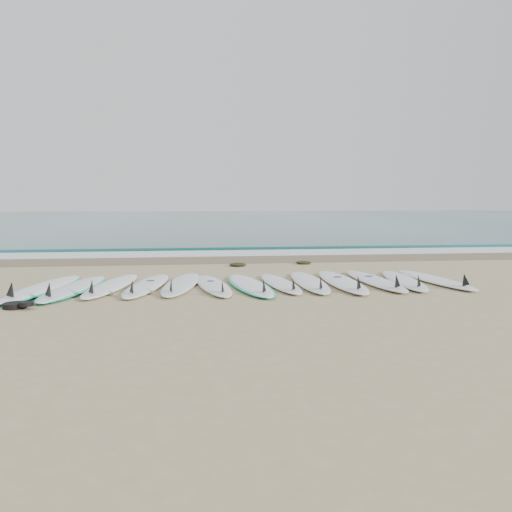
{
  "coord_description": "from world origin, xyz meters",
  "views": [
    {
      "loc": [
        -0.9,
        -8.95,
        1.57
      ],
      "look_at": [
        0.32,
        1.36,
        0.4
      ],
      "focal_mm": 35.0,
      "sensor_mm": 36.0,
      "label": 1
    }
  ],
  "objects": [
    {
      "name": "ground",
      "position": [
        0.0,
        0.0,
        0.0
      ],
      "size": [
        120.0,
        120.0,
        0.0
      ],
      "primitive_type": "plane",
      "color": "tan"
    },
    {
      "name": "ocean",
      "position": [
        0.0,
        32.5,
        0.01
      ],
      "size": [
        120.0,
        55.0,
        0.03
      ],
      "primitive_type": "cube",
      "color": "#1D595D",
      "rests_on": "ground"
    },
    {
      "name": "wet_sand_band",
      "position": [
        0.0,
        4.1,
        0.01
      ],
      "size": [
        120.0,
        1.8,
        0.01
      ],
      "primitive_type": "cube",
      "color": "brown",
      "rests_on": "ground"
    },
    {
      "name": "foam_band",
      "position": [
        0.0,
        5.5,
        0.02
      ],
      "size": [
        120.0,
        1.4,
        0.04
      ],
      "primitive_type": "cube",
      "color": "silver",
      "rests_on": "ground"
    },
    {
      "name": "wave_crest",
      "position": [
        0.0,
        7.0,
        0.05
      ],
      "size": [
        120.0,
        1.0,
        0.1
      ],
      "primitive_type": "cube",
      "color": "#1D595D",
      "rests_on": "ground"
    },
    {
      "name": "surfboard_0",
      "position": [
        -3.58,
        -0.06,
        0.05
      ],
      "size": [
        1.14,
        2.88,
        0.36
      ],
      "rotation": [
        0.0,
        0.0,
        -0.17
      ],
      "color": "white",
      "rests_on": "ground"
    },
    {
      "name": "surfboard_1",
      "position": [
        -3.04,
        -0.12,
        0.05
      ],
      "size": [
        1.05,
        2.75,
        0.34
      ],
      "rotation": [
        0.0,
        0.0,
        -0.15
      ],
      "color": "white",
      "rests_on": "ground"
    },
    {
      "name": "surfboard_2",
      "position": [
        -2.44,
        0.04,
        0.06
      ],
      "size": [
        0.96,
        2.66,
        0.33
      ],
      "rotation": [
        0.0,
        0.0,
        -0.17
      ],
      "color": "white",
      "rests_on": "ground"
    },
    {
      "name": "surfboard_3",
      "position": [
        -1.81,
        -0.01,
        0.06
      ],
      "size": [
        0.93,
        2.61,
        0.33
      ],
      "rotation": [
        0.0,
        0.0,
        -0.16
      ],
      "color": "white",
      "rests_on": "ground"
    },
    {
      "name": "surfboard_4",
      "position": [
        -1.2,
        0.07,
        0.06
      ],
      "size": [
        0.91,
        2.66,
        0.33
      ],
      "rotation": [
        0.0,
        0.0,
        -0.14
      ],
      "color": "white",
      "rests_on": "ground"
    },
    {
      "name": "surfboard_5",
      "position": [
        -0.61,
        -0.13,
        0.05
      ],
      "size": [
        0.83,
        2.44,
        0.31
      ],
      "rotation": [
        0.0,
        0.0,
        0.14
      ],
      "color": "white",
      "rests_on": "ground"
    },
    {
      "name": "surfboard_6",
      "position": [
        0.04,
        -0.15,
        0.05
      ],
      "size": [
        0.97,
        2.62,
        0.32
      ],
      "rotation": [
        0.0,
        0.0,
        0.14
      ],
      "color": "white",
      "rests_on": "ground"
    },
    {
      "name": "surfboard_7",
      "position": [
        0.61,
        -0.06,
        0.05
      ],
      "size": [
        0.71,
        2.34,
        0.29
      ],
      "rotation": [
        0.0,
        0.0,
        0.1
      ],
      "color": "white",
      "rests_on": "ground"
    },
    {
      "name": "surfboard_8",
      "position": [
        1.17,
        0.01,
        0.06
      ],
      "size": [
        0.58,
        2.58,
        0.33
      ],
      "rotation": [
        0.0,
        0.0,
        -0.02
      ],
      "color": "white",
      "rests_on": "ground"
    },
    {
      "name": "surfboard_9",
      "position": [
        1.78,
        -0.05,
        0.06
      ],
      "size": [
        0.59,
        2.75,
        0.35
      ],
      "rotation": [
        0.0,
        0.0,
        -0.01
      ],
      "color": "white",
      "rests_on": "ground"
    },
    {
      "name": "surfboard_10",
      "position": [
        2.44,
        0.01,
        0.06
      ],
      "size": [
        0.67,
        2.65,
        0.34
      ],
      "rotation": [
        0.0,
        0.0,
        0.05
      ],
      "color": "white",
      "rests_on": "ground"
    },
    {
      "name": "surfboard_11",
      "position": [
        3.0,
        -0.01,
        0.06
      ],
      "size": [
        0.83,
        2.55,
        0.32
      ],
      "rotation": [
        0.0,
        0.0,
        -0.13
      ],
      "color": "white",
      "rests_on": "ground"
    },
    {
      "name": "surfboard_12",
      "position": [
        3.63,
        -0.01,
        0.06
      ],
      "size": [
        0.81,
        2.58,
        0.32
      ],
      "rotation": [
        0.0,
        0.0,
        0.11
      ],
      "color": "white",
      "rests_on": "ground"
    },
    {
      "name": "seaweed_near",
      "position": [
        0.06,
        2.78,
        0.04
      ],
      "size": [
        0.41,
        0.32,
        0.08
      ],
      "primitive_type": "ellipsoid",
      "color": "black",
      "rests_on": "ground"
    },
    {
      "name": "seaweed_far",
      "position": [
        1.7,
        2.99,
        0.04
      ],
      "size": [
        0.39,
        0.3,
        0.08
      ],
      "primitive_type": "ellipsoid",
      "color": "black",
      "rests_on": "ground"
    },
    {
      "name": "leash_coil",
      "position": [
        -3.51,
        -1.48,
        0.05
      ],
      "size": [
        0.46,
        0.36,
        0.11
      ],
      "color": "black",
      "rests_on": "ground"
    }
  ]
}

